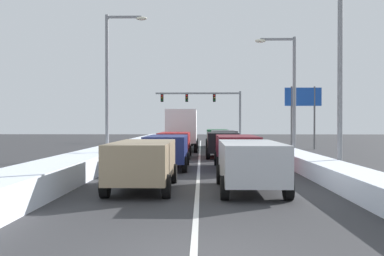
# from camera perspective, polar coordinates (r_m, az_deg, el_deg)

# --- Properties ---
(ground_plane) EXTENTS (122.26, 122.26, 0.00)m
(ground_plane) POSITION_cam_1_polar(r_m,az_deg,el_deg) (26.35, 0.95, -4.38)
(ground_plane) COLOR #333335
(lane_stripe_between_right_lane_and_center_lane) EXTENTS (0.14, 51.72, 0.01)m
(lane_stripe_between_right_lane_and_center_lane) POSITION_cam_1_polar(r_m,az_deg,el_deg) (31.04, 0.99, -3.60)
(lane_stripe_between_right_lane_and_center_lane) COLOR silver
(lane_stripe_between_right_lane_and_center_lane) RESTS_ON ground
(snow_bank_right_shoulder) EXTENTS (1.49, 51.72, 0.73)m
(snow_bank_right_shoulder) POSITION_cam_1_polar(r_m,az_deg,el_deg) (31.44, 10.71, -2.90)
(snow_bank_right_shoulder) COLOR silver
(snow_bank_right_shoulder) RESTS_ON ground
(snow_bank_left_shoulder) EXTENTS (1.99, 51.72, 0.88)m
(snow_bank_left_shoulder) POSITION_cam_1_polar(r_m,az_deg,el_deg) (31.48, -8.71, -2.75)
(snow_bank_left_shoulder) COLOR silver
(snow_bank_left_shoulder) RESTS_ON ground
(suv_silver_right_lane_nearest) EXTENTS (2.16, 4.90, 1.67)m
(suv_silver_right_lane_nearest) POSITION_cam_1_polar(r_m,az_deg,el_deg) (15.10, 7.54, -4.31)
(suv_silver_right_lane_nearest) COLOR #B7BABF
(suv_silver_right_lane_nearest) RESTS_ON ground
(suv_maroon_right_lane_second) EXTENTS (2.16, 4.90, 1.67)m
(suv_maroon_right_lane_second) POSITION_cam_1_polar(r_m,az_deg,el_deg) (22.35, 5.81, -2.68)
(suv_maroon_right_lane_second) COLOR maroon
(suv_maroon_right_lane_second) RESTS_ON ground
(suv_black_right_lane_third) EXTENTS (2.16, 4.90, 1.67)m
(suv_black_right_lane_third) POSITION_cam_1_polar(r_m,az_deg,el_deg) (29.65, 3.89, -1.85)
(suv_black_right_lane_third) COLOR black
(suv_black_right_lane_third) RESTS_ON ground
(suv_charcoal_right_lane_fourth) EXTENTS (2.16, 4.90, 1.67)m
(suv_charcoal_right_lane_fourth) POSITION_cam_1_polar(r_m,az_deg,el_deg) (36.07, 4.10, -1.39)
(suv_charcoal_right_lane_fourth) COLOR #38383D
(suv_charcoal_right_lane_fourth) RESTS_ON ground
(suv_green_right_lane_fifth) EXTENTS (2.16, 4.90, 1.67)m
(suv_green_right_lane_fifth) POSITION_cam_1_polar(r_m,az_deg,el_deg) (42.30, 3.27, -1.08)
(suv_green_right_lane_fifth) COLOR #1E5633
(suv_green_right_lane_fifth) RESTS_ON ground
(suv_tan_center_lane_nearest) EXTENTS (2.16, 4.90, 1.67)m
(suv_tan_center_lane_nearest) POSITION_cam_1_polar(r_m,az_deg,el_deg) (15.43, -6.37, -4.21)
(suv_tan_center_lane_nearest) COLOR #937F60
(suv_tan_center_lane_nearest) RESTS_ON ground
(suv_navy_center_lane_second) EXTENTS (2.16, 4.90, 1.67)m
(suv_navy_center_lane_second) POSITION_cam_1_polar(r_m,az_deg,el_deg) (22.36, -3.26, -2.68)
(suv_navy_center_lane_second) COLOR navy
(suv_navy_center_lane_second) RESTS_ON ground
(suv_red_center_lane_third) EXTENTS (2.16, 4.90, 1.67)m
(suv_red_center_lane_third) POSITION_cam_1_polar(r_m,az_deg,el_deg) (29.36, -2.28, -1.87)
(suv_red_center_lane_third) COLOR maroon
(suv_red_center_lane_third) RESTS_ON ground
(box_truck_center_lane_fourth) EXTENTS (2.53, 7.20, 3.36)m
(box_truck_center_lane_fourth) POSITION_cam_1_polar(r_m,az_deg,el_deg) (36.50, -1.25, 0.02)
(box_truck_center_lane_fourth) COLOR slate
(box_truck_center_lane_fourth) RESTS_ON ground
(sedan_white_center_lane_fifth) EXTENTS (2.00, 4.50, 1.51)m
(sedan_white_center_lane_fifth) POSITION_cam_1_polar(r_m,az_deg,el_deg) (44.99, -1.07, -1.29)
(sedan_white_center_lane_fifth) COLOR silver
(sedan_white_center_lane_fifth) RESTS_ON ground
(traffic_light_gantry) EXTENTS (10.60, 0.47, 6.20)m
(traffic_light_gantry) POSITION_cam_1_polar(r_m,az_deg,el_deg) (54.51, 2.35, 3.22)
(traffic_light_gantry) COLOR slate
(traffic_light_gantry) RESTS_ON ground
(street_lamp_right_near) EXTENTS (2.66, 0.36, 9.03)m
(street_lamp_right_near) POSITION_cam_1_polar(r_m,az_deg,el_deg) (20.23, 17.69, 9.21)
(street_lamp_right_near) COLOR gray
(street_lamp_right_near) RESTS_ON ground
(street_lamp_right_mid) EXTENTS (2.66, 0.36, 7.87)m
(street_lamp_right_mid) POSITION_cam_1_polar(r_m,az_deg,el_deg) (29.24, 12.38, 5.39)
(street_lamp_right_mid) COLOR gray
(street_lamp_right_mid) RESTS_ON ground
(street_lamp_left_mid) EXTENTS (2.66, 0.36, 9.14)m
(street_lamp_left_mid) POSITION_cam_1_polar(r_m,az_deg,el_deg) (28.46, -10.28, 6.87)
(street_lamp_left_mid) COLOR gray
(street_lamp_left_mid) RESTS_ON ground
(roadside_sign_right) EXTENTS (3.20, 0.16, 5.50)m
(roadside_sign_right) POSITION_cam_1_polar(r_m,az_deg,el_deg) (39.84, 14.16, 3.11)
(roadside_sign_right) COLOR #59595B
(roadside_sign_right) RESTS_ON ground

